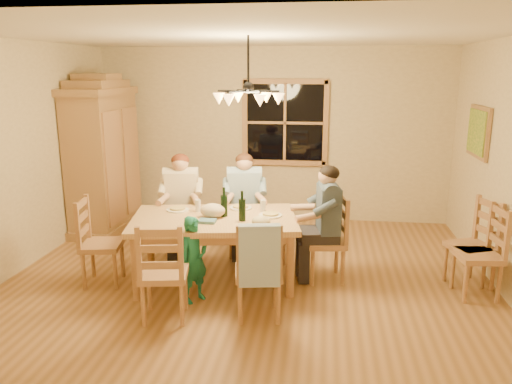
# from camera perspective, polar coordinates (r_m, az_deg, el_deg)

# --- Properties ---
(floor) EXTENTS (5.50, 5.50, 0.00)m
(floor) POSITION_cam_1_polar(r_m,az_deg,el_deg) (5.87, -0.80, -9.81)
(floor) COLOR brown
(floor) RESTS_ON ground
(ceiling) EXTENTS (5.50, 5.00, 0.02)m
(ceiling) POSITION_cam_1_polar(r_m,az_deg,el_deg) (5.39, -0.90, 17.51)
(ceiling) COLOR white
(ceiling) RESTS_ON wall_back
(wall_back) EXTENTS (5.50, 0.02, 2.70)m
(wall_back) POSITION_cam_1_polar(r_m,az_deg,el_deg) (7.92, 1.88, 6.52)
(wall_back) COLOR tan
(wall_back) RESTS_ON floor
(wall_left) EXTENTS (0.02, 5.00, 2.70)m
(wall_left) POSITION_cam_1_polar(r_m,az_deg,el_deg) (6.48, -25.71, 3.54)
(wall_left) COLOR tan
(wall_left) RESTS_ON floor
(window) EXTENTS (1.30, 0.06, 1.30)m
(window) POSITION_cam_1_polar(r_m,az_deg,el_deg) (7.85, 3.33, 7.91)
(window) COLOR black
(window) RESTS_ON wall_back
(painting) EXTENTS (0.06, 0.78, 0.64)m
(painting) POSITION_cam_1_polar(r_m,az_deg,el_deg) (6.83, 24.07, 6.29)
(painting) COLOR #946840
(painting) RESTS_ON wall_right
(chandelier) EXTENTS (0.77, 0.68, 0.71)m
(chandelier) POSITION_cam_1_polar(r_m,az_deg,el_deg) (5.39, -0.87, 10.88)
(chandelier) COLOR black
(chandelier) RESTS_ON ceiling
(armoire) EXTENTS (0.66, 1.40, 2.30)m
(armoire) POSITION_cam_1_polar(r_m,az_deg,el_deg) (7.75, -17.02, 3.56)
(armoire) COLOR #946840
(armoire) RESTS_ON floor
(dining_table) EXTENTS (1.97, 1.40, 0.76)m
(dining_table) POSITION_cam_1_polar(r_m,az_deg,el_deg) (5.59, -4.77, -3.88)
(dining_table) COLOR #B07B4E
(dining_table) RESTS_ON floor
(chair_far_left) EXTENTS (0.51, 0.49, 0.99)m
(chair_far_left) POSITION_cam_1_polar(r_m,az_deg,el_deg) (6.54, -8.38, -4.61)
(chair_far_left) COLOR #A06F46
(chair_far_left) RESTS_ON floor
(chair_far_right) EXTENTS (0.51, 0.49, 0.99)m
(chair_far_right) POSITION_cam_1_polar(r_m,az_deg,el_deg) (6.50, -1.31, -4.57)
(chair_far_right) COLOR #A06F46
(chair_far_right) RESTS_ON floor
(chair_near_left) EXTENTS (0.51, 0.49, 0.99)m
(chair_near_left) POSITION_cam_1_polar(r_m,az_deg,el_deg) (4.96, -10.40, -10.82)
(chair_near_left) COLOR #A06F46
(chair_near_left) RESTS_ON floor
(chair_near_right) EXTENTS (0.51, 0.49, 0.99)m
(chair_near_right) POSITION_cam_1_polar(r_m,az_deg,el_deg) (4.92, 0.27, -10.82)
(chair_near_right) COLOR #A06F46
(chair_near_right) RESTS_ON floor
(chair_end_left) EXTENTS (0.49, 0.51, 0.99)m
(chair_end_left) POSITION_cam_1_polar(r_m,az_deg,el_deg) (5.89, -17.08, -7.18)
(chair_end_left) COLOR #A06F46
(chair_end_left) RESTS_ON floor
(chair_end_right) EXTENTS (0.49, 0.51, 0.99)m
(chair_end_right) POSITION_cam_1_polar(r_m,az_deg,el_deg) (5.79, 7.91, -7.07)
(chair_end_right) COLOR #A06F46
(chair_end_right) RESTS_ON floor
(adult_woman) EXTENTS (0.45, 0.48, 0.87)m
(adult_woman) POSITION_cam_1_polar(r_m,az_deg,el_deg) (6.39, -8.55, -0.03)
(adult_woman) COLOR beige
(adult_woman) RESTS_ON floor
(adult_plaid_man) EXTENTS (0.45, 0.48, 0.87)m
(adult_plaid_man) POSITION_cam_1_polar(r_m,az_deg,el_deg) (6.36, -1.33, 0.04)
(adult_plaid_man) COLOR #33618E
(adult_plaid_man) RESTS_ON floor
(adult_slate_man) EXTENTS (0.48, 0.45, 0.87)m
(adult_slate_man) POSITION_cam_1_polar(r_m,az_deg,el_deg) (5.62, 8.08, -1.93)
(adult_slate_man) COLOR #3A485D
(adult_slate_man) RESTS_ON floor
(towel) EXTENTS (0.39, 0.17, 0.58)m
(towel) POSITION_cam_1_polar(r_m,az_deg,el_deg) (4.59, 0.39, -7.29)
(towel) COLOR #94ABC9
(towel) RESTS_ON chair_near_right
(wine_bottle_a) EXTENTS (0.08, 0.08, 0.33)m
(wine_bottle_a) POSITION_cam_1_polar(r_m,az_deg,el_deg) (5.54, -3.67, -1.15)
(wine_bottle_a) COLOR black
(wine_bottle_a) RESTS_ON dining_table
(wine_bottle_b) EXTENTS (0.08, 0.08, 0.33)m
(wine_bottle_b) POSITION_cam_1_polar(r_m,az_deg,el_deg) (5.37, -1.60, -1.59)
(wine_bottle_b) COLOR black
(wine_bottle_b) RESTS_ON dining_table
(plate_woman) EXTENTS (0.26, 0.26, 0.02)m
(plate_woman) POSITION_cam_1_polar(r_m,az_deg,el_deg) (5.86, -8.93, -2.03)
(plate_woman) COLOR white
(plate_woman) RESTS_ON dining_table
(plate_plaid) EXTENTS (0.26, 0.26, 0.02)m
(plate_plaid) POSITION_cam_1_polar(r_m,az_deg,el_deg) (5.88, -1.76, -1.82)
(plate_plaid) COLOR white
(plate_plaid) RESTS_ON dining_table
(plate_slate) EXTENTS (0.26, 0.26, 0.02)m
(plate_slate) POSITION_cam_1_polar(r_m,az_deg,el_deg) (5.58, 1.67, -2.68)
(plate_slate) COLOR white
(plate_slate) RESTS_ON dining_table
(wine_glass_a) EXTENTS (0.06, 0.06, 0.14)m
(wine_glass_a) POSITION_cam_1_polar(r_m,az_deg,el_deg) (5.78, -6.65, -1.56)
(wine_glass_a) COLOR silver
(wine_glass_a) RESTS_ON dining_table
(wine_glass_b) EXTENTS (0.06, 0.06, 0.14)m
(wine_glass_b) POSITION_cam_1_polar(r_m,az_deg,el_deg) (5.73, 0.81, -1.59)
(wine_glass_b) COLOR silver
(wine_glass_b) RESTS_ON dining_table
(cap) EXTENTS (0.20, 0.20, 0.11)m
(cap) POSITION_cam_1_polar(r_m,az_deg,el_deg) (5.21, 0.59, -3.36)
(cap) COLOR tan
(cap) RESTS_ON dining_table
(napkin) EXTENTS (0.20, 0.17, 0.03)m
(napkin) POSITION_cam_1_polar(r_m,az_deg,el_deg) (5.37, -5.59, -3.33)
(napkin) COLOR slate
(napkin) RESTS_ON dining_table
(cloth_bundle) EXTENTS (0.28, 0.22, 0.15)m
(cloth_bundle) POSITION_cam_1_polar(r_m,az_deg,el_deg) (5.54, -4.97, -2.12)
(cloth_bundle) COLOR #C2AA8C
(cloth_bundle) RESTS_ON dining_table
(child) EXTENTS (0.37, 0.40, 0.91)m
(child) POSITION_cam_1_polar(r_m,az_deg,el_deg) (5.21, -7.07, -7.64)
(child) COLOR #186F59
(child) RESTS_ON floor
(chair_spare_front) EXTENTS (0.56, 0.57, 0.99)m
(chair_spare_front) POSITION_cam_1_polar(r_m,az_deg,el_deg) (6.05, 23.21, -7.18)
(chair_spare_front) COLOR #A06F46
(chair_spare_front) RESTS_ON floor
(chair_spare_back) EXTENTS (0.47, 0.49, 0.99)m
(chair_spare_back) POSITION_cam_1_polar(r_m,az_deg,el_deg) (5.82, 23.84, -8.04)
(chair_spare_back) COLOR #A06F46
(chair_spare_back) RESTS_ON floor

